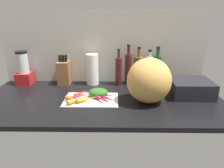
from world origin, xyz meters
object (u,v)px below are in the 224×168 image
(carrot_3, at_px, (108,95))
(carrot_7, at_px, (108,99))
(bottle_1, at_px, (128,68))
(cutting_board, at_px, (91,99))
(bottle_4, at_px, (157,69))
(carrot_5, at_px, (102,99))
(winter_squash, at_px, (149,81))
(carrot_1, at_px, (81,96))
(knife_block, at_px, (64,72))
(dish_rack, at_px, (190,88))
(blender_appliance, at_px, (24,70))
(bottle_0, at_px, (119,71))
(carrot_2, at_px, (74,100))
(carrot_0, at_px, (79,99))
(bottle_2, at_px, (138,70))
(paper_towel_roll, at_px, (92,69))
(bottle_3, at_px, (149,71))
(carrot_6, at_px, (82,93))
(carrot_4, at_px, (87,99))

(carrot_3, height_order, carrot_7, same)
(bottle_1, bearing_deg, carrot_3, -116.53)
(cutting_board, xyz_separation_m, bottle_4, (0.51, 0.35, 0.12))
(carrot_5, relative_size, winter_squash, 0.57)
(carrot_3, distance_m, bottle_4, 0.52)
(carrot_1, distance_m, bottle_1, 0.49)
(knife_block, bearing_deg, dish_rack, -14.13)
(carrot_3, height_order, blender_appliance, blender_appliance)
(blender_appliance, distance_m, bottle_0, 0.79)
(bottle_1, bearing_deg, winter_squash, -73.04)
(carrot_2, xyz_separation_m, winter_squash, (0.50, 0.03, 0.13))
(cutting_board, xyz_separation_m, carrot_0, (-0.08, -0.05, 0.02))
(carrot_0, xyz_separation_m, bottle_4, (0.59, 0.40, 0.10))
(blender_appliance, bearing_deg, carrot_5, -28.32)
(carrot_0, bearing_deg, knife_block, 115.60)
(bottle_1, bearing_deg, bottle_2, 5.00)
(paper_towel_roll, distance_m, bottle_0, 0.22)
(carrot_2, bearing_deg, carrot_0, 19.22)
(carrot_0, bearing_deg, cutting_board, 30.24)
(winter_squash, relative_size, knife_block, 1.22)
(blender_appliance, bearing_deg, bottle_3, -0.70)
(dish_rack, bearing_deg, bottle_2, 143.79)
(cutting_board, distance_m, bottle_0, 0.39)
(carrot_3, relative_size, bottle_0, 0.34)
(carrot_6, xyz_separation_m, knife_block, (-0.19, 0.26, 0.08))
(carrot_2, height_order, dish_rack, dish_rack)
(carrot_0, distance_m, carrot_7, 0.20)
(bottle_0, distance_m, bottle_1, 0.09)
(cutting_board, relative_size, paper_towel_roll, 1.45)
(carrot_1, height_order, knife_block, knife_block)
(bottle_0, xyz_separation_m, bottle_4, (0.32, 0.04, 0.01))
(carrot_4, relative_size, bottle_0, 0.48)
(carrot_3, height_order, dish_rack, dish_rack)
(carrot_3, relative_size, carrot_5, 0.59)
(bottle_4, bearing_deg, bottle_2, -179.59)
(knife_block, bearing_deg, bottle_0, -2.69)
(carrot_5, bearing_deg, carrot_3, 57.90)
(knife_block, distance_m, bottle_4, 0.78)
(cutting_board, bearing_deg, bottle_1, 51.48)
(carrot_3, height_order, knife_block, knife_block)
(carrot_3, bearing_deg, dish_rack, 5.88)
(bottle_2, bearing_deg, dish_rack, -36.21)
(carrot_1, bearing_deg, carrot_2, -113.48)
(carrot_7, height_order, blender_appliance, blender_appliance)
(knife_block, height_order, bottle_4, bottle_4)
(winter_squash, xyz_separation_m, dish_rack, (0.33, 0.12, -0.09))
(carrot_4, height_order, carrot_6, carrot_4)
(carrot_0, height_order, carrot_2, carrot_2)
(carrot_1, height_order, dish_rack, dish_rack)
(carrot_3, relative_size, bottle_4, 0.33)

